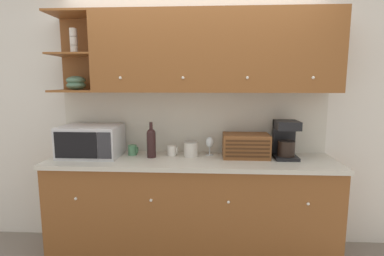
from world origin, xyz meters
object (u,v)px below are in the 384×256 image
Objects in this scene: wine_bottle at (151,142)px; coffee_maker at (285,139)px; mug at (133,150)px; mug_blue_second at (172,151)px; wine_glass at (210,143)px; microwave at (91,141)px; storage_canister at (191,149)px; bread_box at (246,146)px.

wine_bottle is 0.95× the size of coffee_maker.
mug reaches higher than mug_blue_second.
wine_glass reaches higher than mug_blue_second.
microwave is 0.97m from storage_canister.
mug is at bearing 178.68° from bread_box.
bread_box is at bearing -0.12° from storage_canister.
coffee_maker is (1.85, 0.04, 0.03)m from microwave.
bread_box is 1.21× the size of coffee_maker.
mug_blue_second is at bearing 177.73° from bread_box.
mug is 0.56× the size of wine_glass.
mug is 0.76m from wine_glass.
microwave is at bearing -175.15° from mug_blue_second.
wine_glass is at bearing 174.36° from coffee_maker.
microwave is 5.59× the size of mug.
storage_canister is at bearing 179.79° from coffee_maker.
bread_box is at bearing 1.45° from microwave.
mug is 0.23× the size of bread_box.
wine_bottle is at bearing -21.74° from mug.
wine_glass is (0.18, 0.07, 0.05)m from storage_canister.
wine_glass is (1.14, 0.11, -0.03)m from microwave.
bread_box is (0.34, -0.07, -0.01)m from wine_glass.
bread_box is at bearing -11.20° from wine_glass.
coffee_maker reaches higher than bread_box.
wine_bottle is 2.29× the size of storage_canister.
microwave is 1.49m from bread_box.
mug_blue_second is 0.23× the size of bread_box.
storage_canister is (0.19, -0.03, 0.03)m from mug_blue_second.
bread_box reaches higher than wine_glass.
wine_glass is at bearing 3.23° from mug.
bread_box reaches higher than storage_canister.
microwave is 0.79m from mug_blue_second.
coffee_maker is at bearing -1.08° from mug.
wine_bottle is (0.59, -0.02, 0.00)m from microwave.
coffee_maker reaches higher than mug_blue_second.
mug_blue_second is 0.56× the size of wine_glass.
wine_glass is at bearing 6.20° from mug_blue_second.
microwave is at bearing 178.31° from wine_bottle.
mug is at bearing -176.77° from wine_glass.
mug_blue_second is 0.68× the size of storage_canister.
storage_canister is 0.41× the size of coffee_maker.
microwave is at bearing -174.72° from wine_glass.
coffee_maker is (0.37, -0.00, 0.07)m from bread_box.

